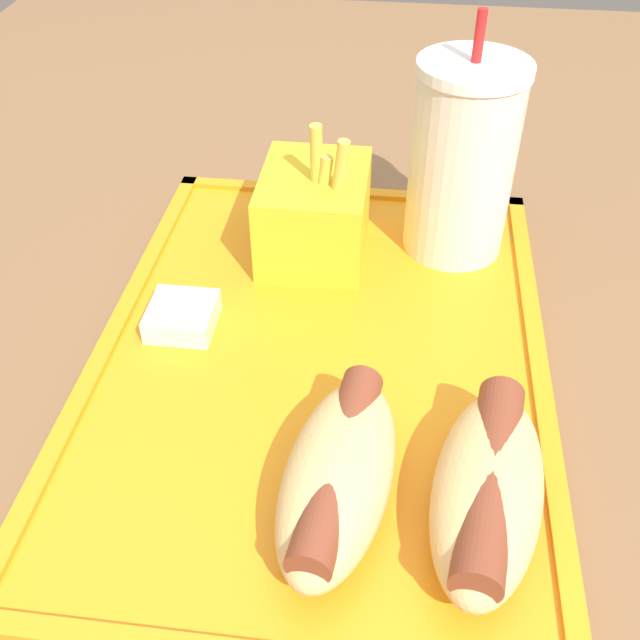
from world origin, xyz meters
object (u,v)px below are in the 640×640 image
(soda_cup, at_px, (462,160))
(hot_dog_near, at_px, (338,474))
(hot_dog_far, at_px, (488,489))
(fries_carton, at_px, (315,212))
(sauce_cup_mayo, at_px, (182,315))

(soda_cup, bearing_deg, hot_dog_near, -13.92)
(hot_dog_far, relative_size, hot_dog_near, 1.01)
(fries_carton, relative_size, sauce_cup_mayo, 2.46)
(hot_dog_near, xyz_separation_m, fries_carton, (-0.24, -0.04, 0.01))
(soda_cup, height_order, hot_dog_far, soda_cup)
(hot_dog_far, bearing_deg, fries_carton, -152.95)
(hot_dog_near, distance_m, fries_carton, 0.24)
(hot_dog_far, bearing_deg, sauce_cup_mayo, -123.80)
(soda_cup, height_order, fries_carton, soda_cup)
(soda_cup, xyz_separation_m, fries_carton, (0.02, -0.11, -0.04))
(soda_cup, xyz_separation_m, sauce_cup_mayo, (0.12, -0.19, -0.07))
(fries_carton, bearing_deg, sauce_cup_mayo, -37.42)
(soda_cup, relative_size, hot_dog_near, 1.27)
(hot_dog_far, distance_m, fries_carton, 0.27)
(soda_cup, distance_m, sauce_cup_mayo, 0.23)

